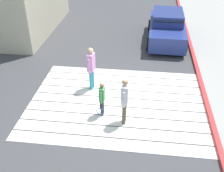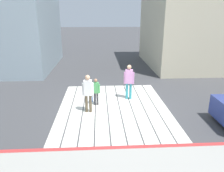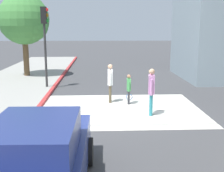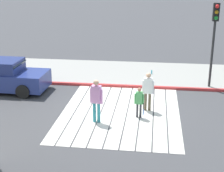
% 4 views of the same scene
% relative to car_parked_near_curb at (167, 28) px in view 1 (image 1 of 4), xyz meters
% --- Properties ---
extents(ground_plane, '(120.00, 120.00, 0.00)m').
position_rel_car_parked_near_curb_xyz_m(ground_plane, '(2.00, 6.04, -0.73)').
color(ground_plane, '#424244').
extents(crosswalk_stripes, '(6.40, 4.90, 0.01)m').
position_rel_car_parked_near_curb_xyz_m(crosswalk_stripes, '(2.00, 6.04, -0.73)').
color(crosswalk_stripes, silver).
rests_on(crosswalk_stripes, ground).
extents(curb_painted, '(0.16, 40.00, 0.13)m').
position_rel_car_parked_near_curb_xyz_m(curb_painted, '(-1.25, 6.04, -0.67)').
color(curb_painted, '#BC3333').
rests_on(curb_painted, ground).
extents(car_parked_near_curb, '(2.05, 4.34, 1.57)m').
position_rel_car_parked_near_curb_xyz_m(car_parked_near_curb, '(0.00, 0.00, 0.00)').
color(car_parked_near_curb, navy).
rests_on(car_parked_near_curb, ground).
extents(pedestrian_adult_lead, '(0.23, 0.49, 1.68)m').
position_rel_car_parked_near_curb_xyz_m(pedestrian_adult_lead, '(1.66, 7.15, 0.25)').
color(pedestrian_adult_lead, brown).
rests_on(pedestrian_adult_lead, ground).
extents(pedestrian_adult_trailing, '(0.28, 0.51, 1.75)m').
position_rel_car_parked_near_curb_xyz_m(pedestrian_adult_trailing, '(3.10, 5.21, 0.29)').
color(pedestrian_adult_trailing, teal).
rests_on(pedestrian_adult_trailing, ground).
extents(pedestrian_child_with_racket, '(0.28, 0.39, 1.28)m').
position_rel_car_parked_near_curb_xyz_m(pedestrian_child_with_racket, '(2.44, 6.84, -0.01)').
color(pedestrian_child_with_racket, '#333338').
rests_on(pedestrian_child_with_racket, ground).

